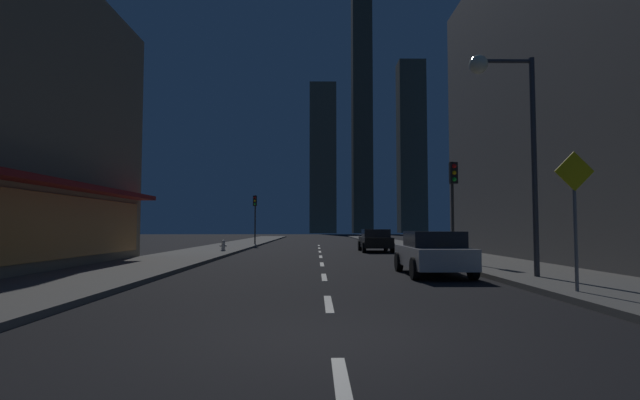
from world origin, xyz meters
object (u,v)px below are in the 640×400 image
(traffic_light_near_right, at_px, (453,189))
(street_lamp_right, at_px, (505,110))
(fire_hydrant_far_left, at_px, (223,246))
(traffic_light_far_left, at_px, (255,208))
(car_parked_near, at_px, (433,253))
(pedestrian_crossing_sign, at_px, (575,208))
(car_parked_far, at_px, (375,240))

(traffic_light_near_right, height_order, street_lamp_right, street_lamp_right)
(fire_hydrant_far_left, height_order, traffic_light_far_left, traffic_light_far_left)
(car_parked_near, bearing_deg, traffic_light_near_right, 65.18)
(car_parked_near, distance_m, street_lamp_right, 5.01)
(fire_hydrant_far_left, height_order, traffic_light_near_right, traffic_light_near_right)
(pedestrian_crossing_sign, bearing_deg, car_parked_far, 95.65)
(fire_hydrant_far_left, relative_size, street_lamp_right, 0.10)
(car_parked_far, distance_m, fire_hydrant_far_left, 9.67)
(street_lamp_right, bearing_deg, traffic_light_far_left, 111.90)
(car_parked_near, height_order, fire_hydrant_far_left, car_parked_near)
(car_parked_far, relative_size, fire_hydrant_far_left, 6.48)
(car_parked_far, bearing_deg, traffic_light_far_left, 132.03)
(traffic_light_near_right, xyz_separation_m, traffic_light_far_left, (-11.00, 21.15, 0.00))
(car_parked_far, xyz_separation_m, street_lamp_right, (1.78, -16.96, 4.33))
(car_parked_far, bearing_deg, pedestrian_crossing_sign, -84.35)
(fire_hydrant_far_left, bearing_deg, street_lamp_right, -53.42)
(traffic_light_near_right, relative_size, pedestrian_crossing_sign, 1.33)
(fire_hydrant_far_left, height_order, pedestrian_crossing_sign, pedestrian_crossing_sign)
(car_parked_far, height_order, traffic_light_far_left, traffic_light_far_left)
(fire_hydrant_far_left, bearing_deg, car_parked_far, 10.51)
(car_parked_near, height_order, traffic_light_far_left, traffic_light_far_left)
(traffic_light_near_right, height_order, pedestrian_crossing_sign, traffic_light_near_right)
(traffic_light_near_right, distance_m, traffic_light_far_left, 23.84)
(traffic_light_near_right, bearing_deg, car_parked_far, 99.76)
(pedestrian_crossing_sign, bearing_deg, fire_hydrant_far_left, 121.96)
(car_parked_near, height_order, street_lamp_right, street_lamp_right)
(street_lamp_right, bearing_deg, car_parked_far, 95.99)
(traffic_light_near_right, relative_size, street_lamp_right, 0.64)
(traffic_light_near_right, bearing_deg, pedestrian_crossing_sign, -89.37)
(car_parked_far, xyz_separation_m, pedestrian_crossing_sign, (2.00, -20.20, 1.28))
(traffic_light_far_left, bearing_deg, traffic_light_near_right, -62.52)
(fire_hydrant_far_left, bearing_deg, pedestrian_crossing_sign, -58.04)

